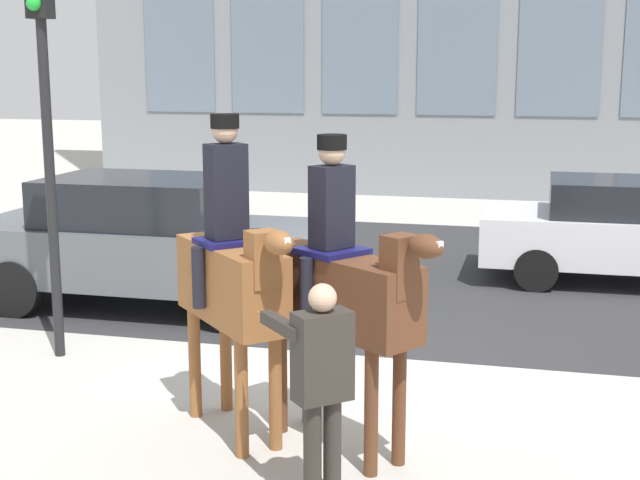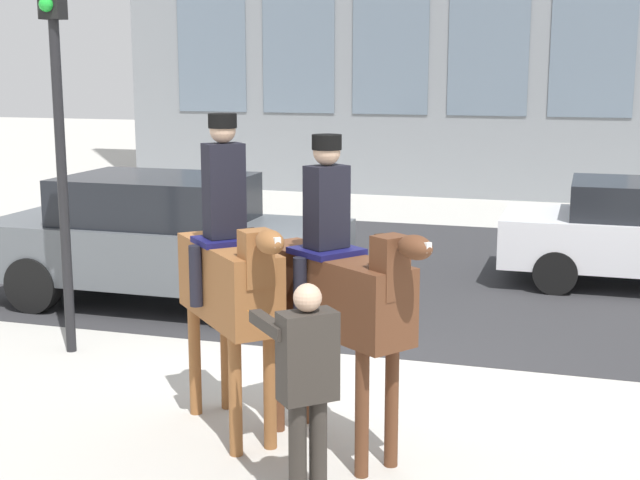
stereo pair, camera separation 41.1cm
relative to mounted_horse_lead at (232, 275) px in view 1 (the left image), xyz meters
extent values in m
plane|color=#B2AFA8|center=(0.47, 1.83, -1.42)|extent=(80.00, 80.00, 0.00)
cube|color=#2D2D30|center=(0.47, 6.58, -1.41)|extent=(18.63, 8.50, 0.01)
cube|color=slate|center=(-6.56, 14.66, 2.04)|extent=(1.87, 0.02, 2.90)
cube|color=slate|center=(-4.22, 14.66, 2.04)|extent=(1.87, 0.02, 2.90)
cube|color=slate|center=(-1.87, 14.66, 2.04)|extent=(1.87, 0.02, 2.90)
cube|color=slate|center=(0.47, 14.66, 2.04)|extent=(1.87, 0.02, 2.90)
cube|color=slate|center=(2.81, 14.66, 2.04)|extent=(1.87, 0.02, 2.90)
cube|color=brown|center=(-0.02, 0.02, -0.07)|extent=(1.28, 1.31, 0.66)
cylinder|color=brown|center=(0.44, -0.24, -0.91)|extent=(0.11, 0.11, 1.01)
cylinder|color=brown|center=(0.22, -0.45, -0.91)|extent=(0.11, 0.11, 1.01)
cylinder|color=brown|center=(-0.25, 0.49, -0.91)|extent=(0.11, 0.11, 1.01)
cylinder|color=brown|center=(-0.48, 0.27, -0.91)|extent=(0.11, 0.11, 1.01)
cube|color=brown|center=(0.41, -0.43, 0.25)|extent=(0.31, 0.31, 0.45)
cube|color=black|center=(0.32, -0.34, 0.27)|extent=(0.08, 0.08, 0.41)
ellipsoid|color=brown|center=(0.60, -0.62, 0.43)|extent=(0.36, 0.36, 0.19)
cube|color=silver|center=(0.66, -0.69, 0.45)|extent=(0.11, 0.12, 0.08)
cylinder|color=black|center=(-0.53, 0.55, -0.18)|extent=(0.09, 0.09, 0.55)
cube|color=#14144C|center=(-0.07, 0.07, 0.27)|extent=(0.64, 0.63, 0.05)
cube|color=black|center=(-0.07, 0.07, 0.70)|extent=(0.38, 0.38, 0.80)
sphere|color=#D1A889|center=(-0.07, 0.07, 1.21)|extent=(0.22, 0.22, 0.22)
cylinder|color=black|center=(-0.07, 0.07, 1.29)|extent=(0.24, 0.24, 0.12)
cylinder|color=black|center=(0.13, 0.26, -0.01)|extent=(0.11, 0.11, 0.53)
cylinder|color=black|center=(-0.26, -0.12, -0.01)|extent=(0.11, 0.11, 0.53)
cube|color=#59331E|center=(0.93, -0.07, -0.07)|extent=(1.53, 1.27, 0.62)
cylinder|color=#59331E|center=(1.48, -0.28, -0.90)|extent=(0.11, 0.11, 1.04)
cylinder|color=#59331E|center=(1.30, -0.53, -0.90)|extent=(0.11, 0.11, 1.04)
cylinder|color=#59331E|center=(0.56, 0.38, -0.90)|extent=(0.11, 0.11, 1.04)
cylinder|color=#59331E|center=(0.38, 0.13, -0.90)|extent=(0.11, 0.11, 1.04)
cube|color=#59331E|center=(1.50, -0.48, 0.26)|extent=(0.30, 0.31, 0.48)
cube|color=#382314|center=(1.40, -0.41, 0.28)|extent=(0.08, 0.09, 0.43)
ellipsoid|color=#59331E|center=(1.71, -0.63, 0.46)|extent=(0.36, 0.34, 0.18)
cube|color=silver|center=(1.79, -0.68, 0.48)|extent=(0.12, 0.10, 0.07)
cylinder|color=#382314|center=(0.26, 0.41, -0.18)|extent=(0.09, 0.09, 0.55)
cube|color=#14144C|center=(0.87, -0.03, 0.26)|extent=(0.66, 0.66, 0.05)
cube|color=black|center=(0.87, -0.03, 0.62)|extent=(0.37, 0.39, 0.67)
sphere|color=#D1A889|center=(0.87, -0.03, 1.07)|extent=(0.22, 0.22, 0.22)
cylinder|color=black|center=(0.87, -0.03, 1.14)|extent=(0.24, 0.24, 0.12)
cylinder|color=black|center=(1.03, 0.19, -0.01)|extent=(0.11, 0.11, 0.50)
cylinder|color=black|center=(0.71, -0.25, -0.01)|extent=(0.11, 0.11, 0.50)
cylinder|color=#332D28|center=(1.02, -1.25, -0.99)|extent=(0.13, 0.13, 0.85)
cylinder|color=#332D28|center=(1.14, -1.14, -0.99)|extent=(0.13, 0.13, 0.85)
cube|color=#332D28|center=(1.08, -1.20, -0.24)|extent=(0.44, 0.43, 0.64)
sphere|color=#D1A889|center=(1.08, -1.20, 0.18)|extent=(0.20, 0.20, 0.20)
cube|color=#332D28|center=(0.76, -1.11, -0.07)|extent=(0.44, 0.47, 0.09)
cone|color=orange|center=(0.53, -0.85, -0.07)|extent=(0.15, 0.16, 0.04)
cube|color=#51565B|center=(-2.49, 3.73, -0.67)|extent=(4.74, 1.95, 0.75)
cube|color=black|center=(-2.60, 3.73, 0.01)|extent=(2.37, 1.72, 0.61)
cylinder|color=black|center=(-1.02, 2.83, -1.05)|extent=(0.74, 0.23, 0.74)
cylinder|color=black|center=(-1.02, 4.63, -1.05)|extent=(0.74, 0.23, 0.74)
cylinder|color=black|center=(-3.95, 2.83, -1.05)|extent=(0.74, 0.23, 0.74)
cylinder|color=black|center=(-3.95, 4.63, -1.05)|extent=(0.74, 0.23, 0.74)
cube|color=silver|center=(3.83, 6.67, -0.75)|extent=(4.28, 1.92, 0.70)
cube|color=black|center=(3.72, 6.67, -0.15)|extent=(2.14, 1.69, 0.51)
cylinder|color=black|center=(2.50, 5.79, -1.11)|extent=(0.62, 0.23, 0.62)
cylinder|color=black|center=(2.50, 7.56, -1.11)|extent=(0.62, 0.23, 0.62)
cylinder|color=black|center=(-2.59, 1.55, 0.40)|extent=(0.11, 0.11, 3.64)
sphere|color=green|center=(-2.59, 1.43, 2.36)|extent=(0.15, 0.15, 0.15)
camera|label=1|loc=(2.48, -6.94, 1.73)|focal=50.00mm
camera|label=2|loc=(2.88, -6.83, 1.73)|focal=50.00mm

